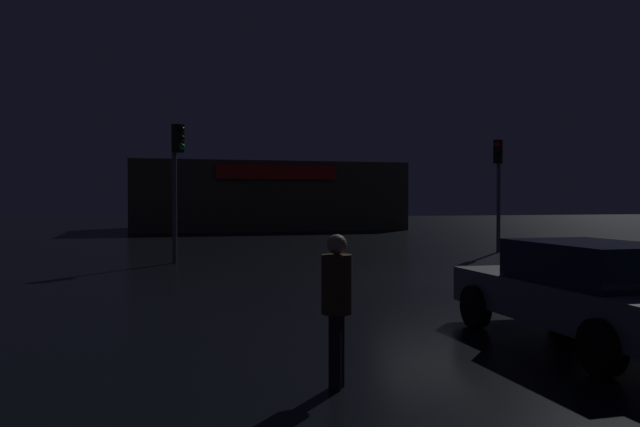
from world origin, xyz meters
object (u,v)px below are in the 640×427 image
Objects in this scene: car_near at (584,291)px; store_building at (263,196)px; traffic_signal_main at (498,174)px; traffic_signal_cross_left at (177,166)px; pedestrian at (337,299)px.

store_building is at bearing 86.33° from car_near.
traffic_signal_main is 0.95× the size of car_near.
car_near is at bearing -70.39° from traffic_signal_cross_left.
traffic_signal_main is at bearing 5.16° from traffic_signal_cross_left.
pedestrian is at bearing -99.43° from store_building.
traffic_signal_cross_left is at bearing 109.61° from car_near.
traffic_signal_cross_left is (-7.27, -23.76, 0.86)m from store_building.
car_near is at bearing 14.83° from pedestrian.
store_building is 39.04m from pedestrian.
store_building is 24.87m from traffic_signal_cross_left.
traffic_signal_main is 16.73m from car_near.
store_building is 23.22m from traffic_signal_main.
pedestrian is (0.88, -14.73, -2.16)m from traffic_signal_cross_left.
traffic_signal_main is 2.59× the size of pedestrian.
store_building reaches higher than pedestrian.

